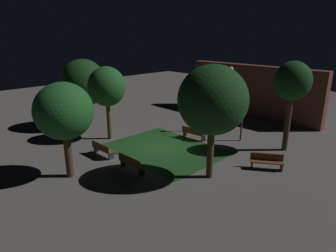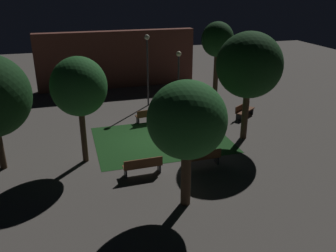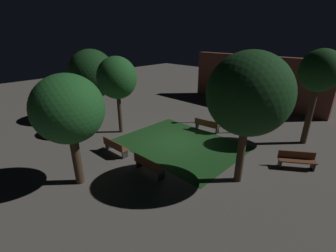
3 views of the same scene
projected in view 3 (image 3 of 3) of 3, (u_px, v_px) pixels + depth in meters
name	position (u px, v px, depth m)	size (l,w,h in m)	color
ground_plane	(175.00, 142.00, 14.92)	(60.00, 60.00, 0.00)	#56514C
grass_lawn	(180.00, 144.00, 14.65)	(7.39, 5.63, 0.01)	#194219
bench_by_lamp	(115.00, 146.00, 13.28)	(1.81, 0.53, 0.88)	brown
bench_front_left	(149.00, 165.00, 11.41)	(1.81, 0.52, 0.88)	brown
bench_lawn_edge	(297.00, 159.00, 11.89)	(1.76, 1.41, 0.88)	brown
bench_corner	(207.00, 125.00, 16.38)	(1.84, 0.69, 0.88)	#512D19
tree_right_canopy	(249.00, 95.00, 9.48)	(3.51, 3.51, 5.96)	#423021
tree_back_right	(68.00, 110.00, 9.57)	(2.97, 2.97, 5.08)	#423021
tree_left_canopy	(92.00, 74.00, 17.82)	(3.54, 3.54, 5.46)	#38281C
tree_lawn_side	(117.00, 78.00, 15.05)	(2.60, 2.60, 5.21)	#423021
tree_back_left	(320.00, 72.00, 13.14)	(2.26, 2.26, 5.77)	#423021
lamp_post_plaza_east	(260.00, 94.00, 15.35)	(0.36, 0.36, 3.98)	#333338
lamp_post_plaza_west	(242.00, 79.00, 17.09)	(0.36, 0.36, 5.00)	#333338
building_wall_backdrop	(256.00, 81.00, 21.98)	(12.96, 0.80, 4.64)	brown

